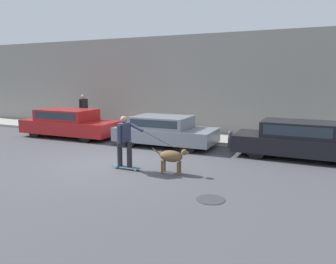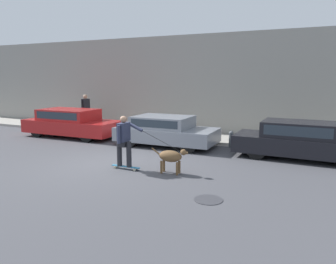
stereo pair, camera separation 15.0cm
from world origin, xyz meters
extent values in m
plane|color=#47474C|center=(0.00, 0.00, 0.00)|extent=(36.00, 36.00, 0.00)
cube|color=gray|center=(0.00, 6.43, 2.35)|extent=(32.00, 0.30, 4.69)
cube|color=#A39E93|center=(0.00, 5.20, 0.06)|extent=(30.00, 2.11, 0.13)
cylinder|color=black|center=(-3.10, 3.96, 0.32)|extent=(0.65, 0.21, 0.65)
cylinder|color=black|center=(-3.08, 2.44, 0.32)|extent=(0.65, 0.21, 0.65)
cylinder|color=black|center=(-5.92, 3.93, 0.32)|extent=(0.65, 0.21, 0.65)
cylinder|color=black|center=(-5.90, 2.41, 0.32)|extent=(0.65, 0.21, 0.65)
cube|color=#B21E1E|center=(-4.50, 3.18, 0.49)|extent=(4.56, 1.81, 0.59)
cube|color=#B21E1E|center=(-4.68, 3.18, 1.03)|extent=(2.59, 1.61, 0.50)
cube|color=#28333D|center=(-4.67, 2.38, 1.05)|extent=(2.27, 0.04, 0.32)
cylinder|color=black|center=(1.53, 3.99, 0.34)|extent=(0.68, 0.21, 0.67)
cylinder|color=black|center=(1.55, 2.40, 0.34)|extent=(0.68, 0.21, 0.67)
cylinder|color=black|center=(-0.93, 3.97, 0.34)|extent=(0.68, 0.21, 0.67)
cylinder|color=black|center=(-0.91, 2.37, 0.34)|extent=(0.68, 0.21, 0.67)
cube|color=gray|center=(0.31, 3.18, 0.47)|extent=(3.99, 1.87, 0.53)
cube|color=gray|center=(0.15, 3.18, 0.97)|extent=(2.24, 1.67, 0.46)
cube|color=#28333D|center=(0.16, 2.35, 0.99)|extent=(1.96, 0.03, 0.29)
cylinder|color=black|center=(4.00, 3.92, 0.32)|extent=(0.64, 0.21, 0.63)
cylinder|color=black|center=(3.97, 2.50, 0.32)|extent=(0.64, 0.21, 0.63)
cube|color=black|center=(5.39, 3.18, 0.47)|extent=(4.57, 1.75, 0.57)
cube|color=black|center=(5.21, 3.19, 1.01)|extent=(2.37, 1.54, 0.51)
cube|color=#28333D|center=(5.19, 2.44, 1.03)|extent=(2.05, 0.06, 0.32)
cylinder|color=brown|center=(2.27, -0.10, 0.18)|extent=(0.07, 0.07, 0.36)
cylinder|color=brown|center=(2.28, -0.28, 0.18)|extent=(0.07, 0.07, 0.36)
cylinder|color=brown|center=(1.79, -0.12, 0.18)|extent=(0.07, 0.07, 0.36)
cylinder|color=brown|center=(1.80, -0.31, 0.18)|extent=(0.07, 0.07, 0.36)
ellipsoid|color=brown|center=(2.03, -0.20, 0.50)|extent=(0.70, 0.37, 0.33)
sphere|color=brown|center=(2.43, -0.18, 0.65)|extent=(0.17, 0.17, 0.17)
cylinder|color=brown|center=(2.50, -0.18, 0.64)|extent=(0.10, 0.08, 0.08)
cylinder|color=brown|center=(1.59, -0.23, 0.60)|extent=(0.28, 0.06, 0.21)
cylinder|color=beige|center=(0.98, -0.29, 0.04)|extent=(0.07, 0.03, 0.07)
cylinder|color=beige|center=(0.98, -0.44, 0.04)|extent=(0.07, 0.03, 0.07)
cylinder|color=beige|center=(0.30, -0.31, 0.04)|extent=(0.07, 0.03, 0.07)
cylinder|color=beige|center=(0.30, -0.46, 0.04)|extent=(0.07, 0.03, 0.07)
cube|color=teal|center=(0.64, -0.38, 0.08)|extent=(0.95, 0.14, 0.02)
cylinder|color=#232328|center=(0.76, -0.37, 0.47)|extent=(0.15, 0.15, 0.76)
cylinder|color=#232328|center=(0.43, -0.38, 0.47)|extent=(0.15, 0.15, 0.76)
cube|color=#232328|center=(0.59, -0.38, 0.77)|extent=(0.19, 0.34, 0.15)
cube|color=#2D334C|center=(0.59, -0.38, 1.12)|extent=(0.23, 0.44, 0.55)
sphere|color=#997056|center=(0.59, -0.38, 1.50)|extent=(0.20, 0.20, 0.20)
cylinder|color=#2D334C|center=(0.60, -0.64, 1.09)|extent=(0.10, 0.10, 0.53)
cylinder|color=#2D334C|center=(0.83, -0.12, 1.26)|extent=(0.53, 0.12, 0.28)
cylinder|color=black|center=(1.75, -0.16, 0.89)|extent=(1.35, 0.07, 0.55)
cylinder|color=brown|center=(-5.46, 5.27, 0.55)|extent=(0.13, 0.13, 0.85)
cylinder|color=brown|center=(-5.42, 5.41, 0.55)|extent=(0.13, 0.13, 0.85)
cube|color=black|center=(-5.44, 5.34, 1.29)|extent=(0.29, 0.40, 0.62)
cylinder|color=black|center=(-5.51, 5.13, 1.31)|extent=(0.08, 0.08, 0.59)
cylinder|color=black|center=(-5.37, 5.55, 1.31)|extent=(0.08, 0.08, 0.59)
sphere|color=tan|center=(-5.44, 5.34, 1.71)|extent=(0.23, 0.23, 0.23)
cube|color=#1E569E|center=(-5.51, 5.13, 0.88)|extent=(0.17, 0.27, 0.26)
cylinder|color=#38383D|center=(3.67, -1.72, 0.01)|extent=(0.65, 0.65, 0.01)
cylinder|color=#4C5156|center=(2.74, 3.90, 0.27)|extent=(0.17, 0.17, 0.54)
sphere|color=#4C5156|center=(2.74, 3.90, 0.58)|extent=(0.18, 0.18, 0.18)
camera|label=1|loc=(5.68, -8.49, 2.71)|focal=35.00mm
camera|label=2|loc=(5.82, -8.43, 2.71)|focal=35.00mm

